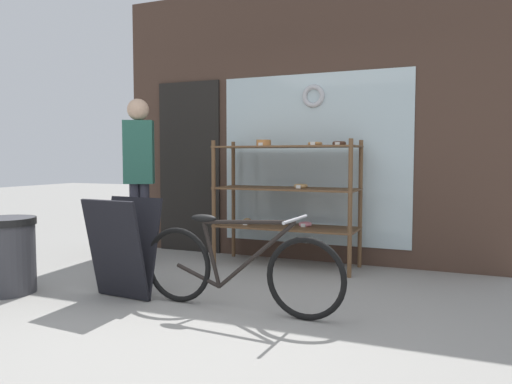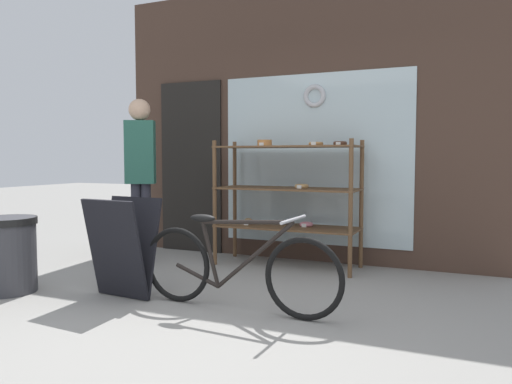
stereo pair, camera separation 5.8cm
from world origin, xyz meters
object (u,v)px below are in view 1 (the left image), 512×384
Objects in this scene: display_case at (287,189)px; sandwich_board at (123,248)px; pedestrian at (139,165)px; trash_bin at (7,252)px; bicycle at (237,268)px.

display_case is 1.93m from sandwich_board.
pedestrian is (-0.74, 1.24, 0.67)m from sandwich_board.
trash_bin is (-1.02, -0.27, -0.06)m from sandwich_board.
trash_bin is (-1.86, -1.97, -0.48)m from display_case.
display_case reaches higher than sandwich_board.
pedestrian reaches higher than trash_bin.
trash_bin is at bearing -126.98° from pedestrian.
sandwich_board is (-1.02, -0.06, 0.09)m from bicycle.
sandwich_board is at bearing -116.41° from display_case.
sandwich_board is 1.05m from trash_bin.
sandwich_board is 0.46× the size of pedestrian.
bicycle is at bearing -60.61° from pedestrian.
display_case is at bearing 67.95° from sandwich_board.
bicycle is 0.94× the size of pedestrian.
pedestrian is at bearing 125.16° from sandwich_board.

